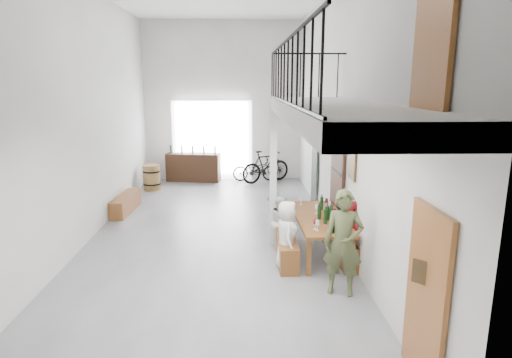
{
  "coord_description": "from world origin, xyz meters",
  "views": [
    {
      "loc": [
        0.64,
        -9.23,
        3.42
      ],
      "look_at": [
        0.94,
        -0.5,
        1.44
      ],
      "focal_mm": 30.0,
      "sensor_mm": 36.0,
      "label": 1
    }
  ],
  "objects_px": {
    "oak_barrel": "(152,177)",
    "bicycle_near": "(255,169)",
    "side_bench": "(126,203)",
    "tasting_table": "(320,221)",
    "bench_inner": "(285,242)",
    "host_standing": "(343,243)",
    "serving_counter": "(193,167)"
  },
  "relations": [
    {
      "from": "side_bench",
      "to": "serving_counter",
      "type": "xyz_separation_m",
      "value": [
        1.43,
        3.67,
        0.26
      ]
    },
    {
      "from": "oak_barrel",
      "to": "tasting_table",
      "type": "bearing_deg",
      "value": -50.79
    },
    {
      "from": "bench_inner",
      "to": "oak_barrel",
      "type": "height_order",
      "value": "oak_barrel"
    },
    {
      "from": "bicycle_near",
      "to": "host_standing",
      "type": "bearing_deg",
      "value": -174.21
    },
    {
      "from": "tasting_table",
      "to": "oak_barrel",
      "type": "bearing_deg",
      "value": 127.6
    },
    {
      "from": "host_standing",
      "to": "oak_barrel",
      "type": "bearing_deg",
      "value": 138.43
    },
    {
      "from": "side_bench",
      "to": "serving_counter",
      "type": "relative_size",
      "value": 0.88
    },
    {
      "from": "tasting_table",
      "to": "serving_counter",
      "type": "relative_size",
      "value": 1.26
    },
    {
      "from": "bench_inner",
      "to": "side_bench",
      "type": "relative_size",
      "value": 1.32
    },
    {
      "from": "serving_counter",
      "to": "bicycle_near",
      "type": "bearing_deg",
      "value": 7.18
    },
    {
      "from": "oak_barrel",
      "to": "serving_counter",
      "type": "height_order",
      "value": "serving_counter"
    },
    {
      "from": "oak_barrel",
      "to": "bicycle_near",
      "type": "xyz_separation_m",
      "value": [
        3.4,
        1.17,
        0.01
      ]
    },
    {
      "from": "oak_barrel",
      "to": "serving_counter",
      "type": "bearing_deg",
      "value": 45.21
    },
    {
      "from": "oak_barrel",
      "to": "bicycle_near",
      "type": "height_order",
      "value": "bicycle_near"
    },
    {
      "from": "tasting_table",
      "to": "bicycle_near",
      "type": "relative_size",
      "value": 1.48
    },
    {
      "from": "tasting_table",
      "to": "serving_counter",
      "type": "xyz_separation_m",
      "value": [
        -3.27,
        6.73,
        -0.21
      ]
    },
    {
      "from": "tasting_table",
      "to": "oak_barrel",
      "type": "xyz_separation_m",
      "value": [
        -4.49,
        5.5,
        -0.3
      ]
    },
    {
      "from": "side_bench",
      "to": "bicycle_near",
      "type": "xyz_separation_m",
      "value": [
        3.61,
        3.6,
        0.19
      ]
    },
    {
      "from": "serving_counter",
      "to": "bicycle_near",
      "type": "distance_m",
      "value": 2.18
    },
    {
      "from": "tasting_table",
      "to": "bench_inner",
      "type": "distance_m",
      "value": 0.84
    },
    {
      "from": "tasting_table",
      "to": "host_standing",
      "type": "height_order",
      "value": "host_standing"
    },
    {
      "from": "serving_counter",
      "to": "bench_inner",
      "type": "bearing_deg",
      "value": -60.32
    },
    {
      "from": "serving_counter",
      "to": "tasting_table",
      "type": "bearing_deg",
      "value": -55.34
    },
    {
      "from": "bicycle_near",
      "to": "oak_barrel",
      "type": "bearing_deg",
      "value": 106.84
    },
    {
      "from": "side_bench",
      "to": "bench_inner",
      "type": "bearing_deg",
      "value": -37.29
    },
    {
      "from": "oak_barrel",
      "to": "bicycle_near",
      "type": "distance_m",
      "value": 3.6
    },
    {
      "from": "side_bench",
      "to": "oak_barrel",
      "type": "bearing_deg",
      "value": 84.98
    },
    {
      "from": "bicycle_near",
      "to": "side_bench",
      "type": "bearing_deg",
      "value": 132.81
    },
    {
      "from": "tasting_table",
      "to": "host_standing",
      "type": "xyz_separation_m",
      "value": [
        0.07,
        -1.68,
        0.17
      ]
    },
    {
      "from": "tasting_table",
      "to": "bicycle_near",
      "type": "height_order",
      "value": "bicycle_near"
    },
    {
      "from": "host_standing",
      "to": "bicycle_near",
      "type": "xyz_separation_m",
      "value": [
        -1.16,
        8.35,
        -0.46
      ]
    },
    {
      "from": "bench_inner",
      "to": "host_standing",
      "type": "xyz_separation_m",
      "value": [
        0.77,
        -1.7,
        0.63
      ]
    }
  ]
}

